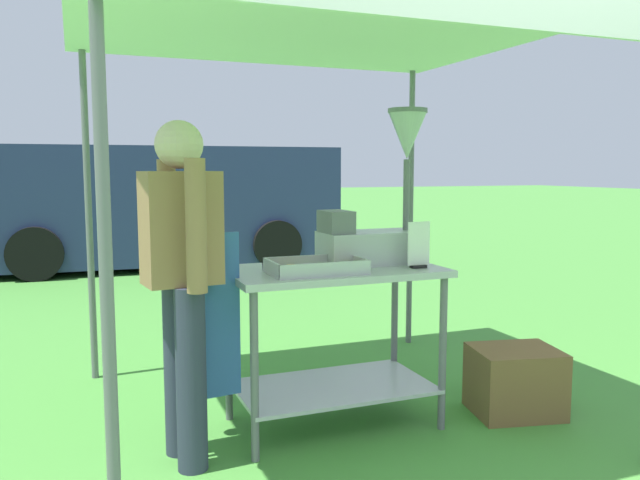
# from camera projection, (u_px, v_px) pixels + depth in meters

# --- Properties ---
(ground_plane) EXTENTS (70.00, 70.00, 0.00)m
(ground_plane) POSITION_uv_depth(u_px,v_px,m) (203.00, 279.00, 8.01)
(ground_plane) COLOR #478E38
(stall_canopy) EXTENTS (2.58, 2.48, 2.19)m
(stall_canopy) POSITION_uv_depth(u_px,v_px,m) (327.00, 32.00, 3.31)
(stall_canopy) COLOR slate
(stall_canopy) RESTS_ON ground
(donut_cart) EXTENTS (1.13, 0.64, 0.87)m
(donut_cart) POSITION_uv_depth(u_px,v_px,m) (334.00, 314.00, 3.39)
(donut_cart) COLOR #B7B7BC
(donut_cart) RESTS_ON ground
(donut_tray) EXTENTS (0.48, 0.29, 0.07)m
(donut_tray) POSITION_uv_depth(u_px,v_px,m) (316.00, 269.00, 3.20)
(donut_tray) COLOR #B7B7BC
(donut_tray) RESTS_ON donut_cart
(donut_fryer) EXTENTS (0.61, 0.28, 0.86)m
(donut_fryer) POSITION_uv_depth(u_px,v_px,m) (378.00, 213.00, 3.50)
(donut_fryer) COLOR #B7B7BC
(donut_fryer) RESTS_ON donut_cart
(menu_sign) EXTENTS (0.13, 0.05, 0.25)m
(menu_sign) POSITION_uv_depth(u_px,v_px,m) (419.00, 248.00, 3.35)
(menu_sign) COLOR black
(menu_sign) RESTS_ON donut_cart
(vendor) EXTENTS (0.46, 0.54, 1.61)m
(vendor) POSITION_uv_depth(u_px,v_px,m) (183.00, 274.00, 2.93)
(vendor) COLOR #2D3347
(vendor) RESTS_ON ground
(supply_crate) EXTENTS (0.54, 0.47, 0.38)m
(supply_crate) POSITION_uv_depth(u_px,v_px,m) (515.00, 381.00, 3.59)
(supply_crate) COLOR brown
(supply_crate) RESTS_ON ground
(van_navy) EXTENTS (5.08, 2.31, 1.69)m
(van_navy) POSITION_uv_depth(u_px,v_px,m) (156.00, 204.00, 9.14)
(van_navy) COLOR navy
(van_navy) RESTS_ON ground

